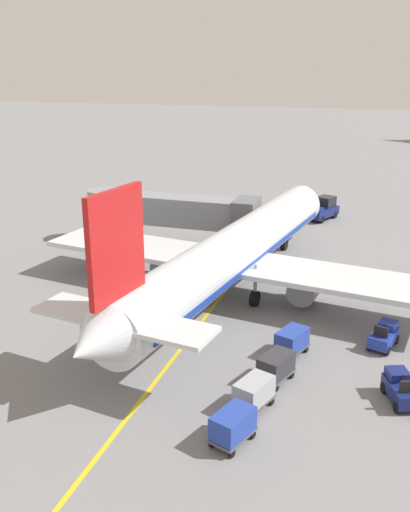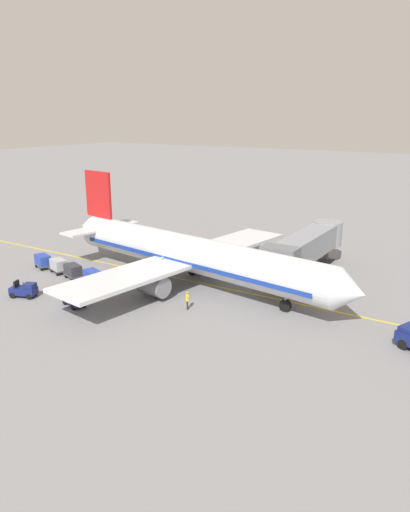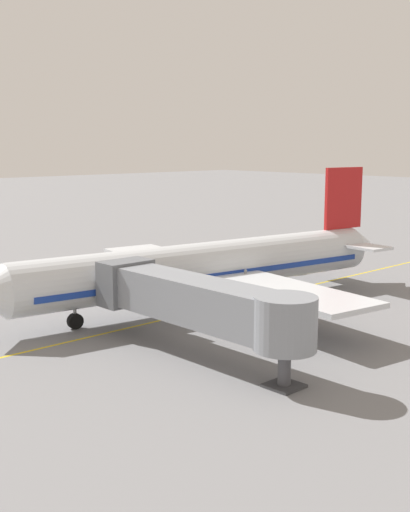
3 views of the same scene
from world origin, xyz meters
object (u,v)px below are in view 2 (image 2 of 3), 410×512
(parked_airliner, at_px, (190,254))
(baggage_cart_front, at_px, (92,276))
(baggage_tug_trailing, at_px, (74,299))
(baggage_cart_second_in_train, at_px, (73,270))
(baggage_cart_third_in_train, at_px, (58,265))
(baggage_tug_lead, at_px, (24,290))
(ground_crew_wing_walker, at_px, (187,299))
(ground_crew_loader, at_px, (156,289))
(baggage_cart_tail_end, at_px, (43,260))
(jet_bridge, at_px, (307,246))

(parked_airliner, xyz_separation_m, baggage_cart_front, (5.74, -8.36, -2.24))
(baggage_tug_trailing, bearing_deg, baggage_cart_second_in_train, -132.34)
(parked_airliner, bearing_deg, baggage_cart_third_in_train, -71.19)
(parked_airliner, xyz_separation_m, baggage_tug_lead, (11.80, -11.45, -2.47))
(baggage_cart_third_in_train, height_order, ground_crew_wing_walker, ground_crew_wing_walker)
(parked_airliner, distance_m, ground_crew_loader, 5.73)
(baggage_cart_front, height_order, ground_crew_wing_walker, ground_crew_wing_walker)
(parked_airliner, xyz_separation_m, ground_crew_wing_walker, (5.95, 3.66, -2.23))
(baggage_cart_tail_end, bearing_deg, ground_crew_wing_walker, 86.43)
(baggage_tug_lead, xyz_separation_m, baggage_cart_front, (-6.06, 3.08, 0.24))
(baggage_cart_second_in_train, relative_size, baggage_cart_third_in_train, 1.00)
(baggage_tug_lead, xyz_separation_m, baggage_tug_trailing, (-0.94, 5.87, 0.00))
(baggage_cart_tail_end, bearing_deg, ground_crew_loader, 87.89)
(ground_crew_wing_walker, bearing_deg, baggage_tug_trailing, -61.96)
(baggage_tug_trailing, xyz_separation_m, baggage_cart_tail_end, (-6.23, -11.73, 0.24))
(jet_bridge, bearing_deg, baggage_tug_trailing, -37.07)
(baggage_cart_second_in_train, xyz_separation_m, ground_crew_wing_walker, (0.51, 15.20, 0.00))
(baggage_cart_second_in_train, bearing_deg, baggage_tug_trailing, 47.66)
(baggage_tug_lead, bearing_deg, ground_crew_wing_walker, 111.20)
(baggage_cart_third_in_train, bearing_deg, ground_crew_wing_walker, 86.71)
(baggage_cart_front, relative_size, baggage_cart_tail_end, 1.00)
(baggage_tug_lead, distance_m, ground_crew_loader, 12.85)
(baggage_cart_front, bearing_deg, baggage_cart_tail_end, -97.03)
(jet_bridge, bearing_deg, baggage_cart_front, -50.50)
(baggage_cart_third_in_train, bearing_deg, baggage_cart_front, 82.14)
(baggage_cart_front, bearing_deg, baggage_cart_second_in_train, -95.53)
(parked_airliner, height_order, baggage_tug_lead, parked_airliner)
(jet_bridge, distance_m, baggage_cart_third_in_train, 27.47)
(baggage_cart_front, height_order, ground_crew_loader, ground_crew_loader)
(baggage_cart_tail_end, bearing_deg, parked_airliner, 105.00)
(parked_airliner, distance_m, baggage_cart_third_in_train, 15.38)
(parked_airliner, bearing_deg, baggage_cart_tail_end, -75.00)
(baggage_cart_tail_end, height_order, ground_crew_loader, ground_crew_loader)
(baggage_cart_third_in_train, distance_m, ground_crew_loader, 14.01)
(parked_airliner, bearing_deg, baggage_cart_front, -55.54)
(baggage_tug_lead, bearing_deg, baggage_cart_third_in_train, -156.82)
(jet_bridge, xyz_separation_m, baggage_cart_second_in_train, (14.23, -20.82, -2.51))
(baggage_cart_tail_end, bearing_deg, baggage_cart_third_in_train, 84.73)
(baggage_cart_second_in_train, height_order, ground_crew_loader, ground_crew_loader)
(baggage_cart_front, relative_size, baggage_cart_third_in_train, 1.00)
(baggage_tug_lead, height_order, ground_crew_wing_walker, ground_crew_wing_walker)
(baggage_cart_front, bearing_deg, ground_crew_wing_walker, 89.02)
(baggage_cart_tail_end, bearing_deg, baggage_tug_lead, 39.29)
(baggage_cart_tail_end, distance_m, ground_crew_wing_walker, 21.01)
(parked_airliner, height_order, baggage_cart_second_in_train, parked_airliner)
(baggage_tug_lead, distance_m, baggage_tug_trailing, 5.94)
(baggage_cart_front, relative_size, ground_crew_loader, 1.75)
(baggage_cart_second_in_train, height_order, baggage_cart_tail_end, same)
(baggage_cart_third_in_train, bearing_deg, baggage_cart_tail_end, -95.27)
(baggage_cart_tail_end, bearing_deg, baggage_tug_trailing, 62.03)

